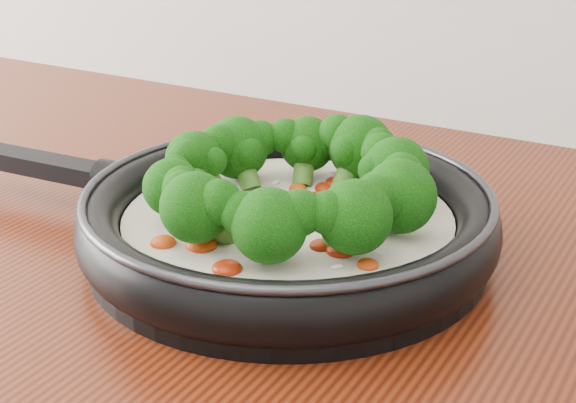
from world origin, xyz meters
The scene contains 1 object.
skillet centered at (0.05, 1.08, 0.94)m, with size 0.57×0.38×0.10m.
Camera 1 is at (0.38, 0.50, 1.23)m, focal length 53.18 mm.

